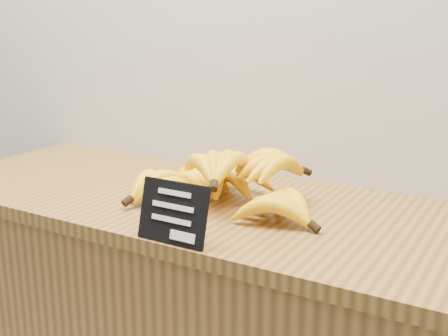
% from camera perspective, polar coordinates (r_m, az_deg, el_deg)
% --- Properties ---
extents(counter_top, '(1.56, 0.54, 0.03)m').
position_cam_1_polar(counter_top, '(1.22, 1.19, -4.25)').
color(counter_top, olive).
rests_on(counter_top, counter).
extents(chalkboard_sign, '(0.14, 0.03, 0.11)m').
position_cam_1_polar(chalkboard_sign, '(1.00, -5.21, -4.56)').
color(chalkboard_sign, black).
rests_on(chalkboard_sign, counter_top).
extents(banana_pile, '(0.48, 0.34, 0.12)m').
position_cam_1_polar(banana_pile, '(1.21, -0.04, -1.35)').
color(banana_pile, yellow).
rests_on(banana_pile, counter_top).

